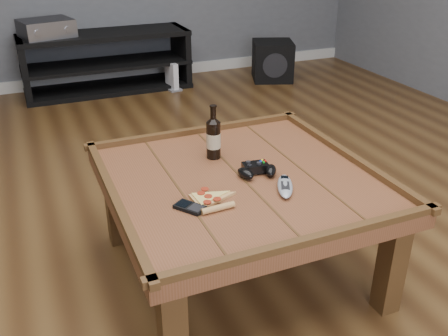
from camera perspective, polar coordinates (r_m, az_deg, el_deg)
name	(u,v)px	position (r m, az deg, el deg)	size (l,w,h in m)	color
ground	(239,271)	(2.16, 1.75, -11.66)	(6.00, 6.00, 0.00)	#3F2612
baseboard	(104,77)	(4.77, -13.55, 10.03)	(5.00, 0.02, 0.10)	silver
coffee_table	(241,190)	(1.95, 1.90, -2.55)	(1.03, 1.03, 0.48)	brown
media_console	(107,62)	(4.49, -13.24, 11.67)	(1.40, 0.45, 0.50)	black
beer_bottle	(213,137)	(2.04, -1.21, 3.56)	(0.06, 0.06, 0.23)	black
game_controller	(257,170)	(1.93, 3.79, -0.21)	(0.17, 0.12, 0.05)	black
pizza_slice	(210,200)	(1.75, -1.65, -3.65)	(0.14, 0.22, 0.02)	#DCB160
smartphone	(190,207)	(1.71, -3.91, -4.49)	(0.11, 0.12, 0.01)	black
remote_control	(285,186)	(1.84, 6.99, -2.06)	(0.13, 0.19, 0.03)	#9499A1
av_receiver	(46,28)	(4.36, -19.64, 14.83)	(0.45, 0.40, 0.14)	black
subwoofer	(273,61)	(4.73, 5.57, 12.11)	(0.45, 0.45, 0.35)	black
game_console	(172,77)	(4.45, -5.99, 10.28)	(0.14, 0.21, 0.24)	gray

